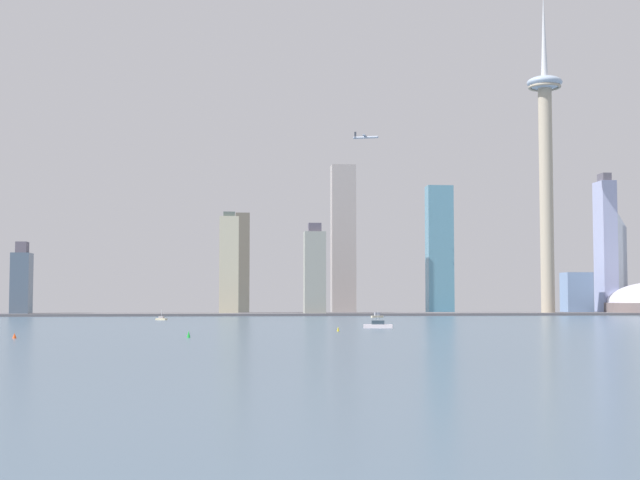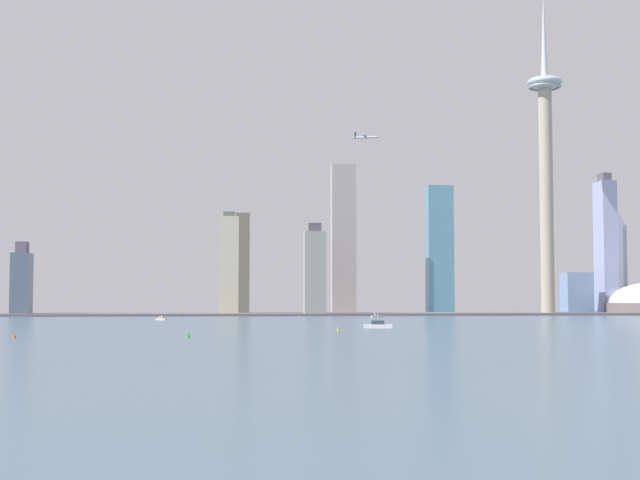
{
  "view_description": "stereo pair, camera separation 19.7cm",
  "coord_description": "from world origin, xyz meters",
  "px_view_note": "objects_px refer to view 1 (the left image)",
  "views": [
    {
      "loc": [
        -78.52,
        -357.49,
        17.42
      ],
      "look_at": [
        9.97,
        498.89,
        71.54
      ],
      "focal_mm": 51.28,
      "sensor_mm": 36.0,
      "label": 1
    },
    {
      "loc": [
        -78.33,
        -357.51,
        17.42
      ],
      "look_at": [
        9.97,
        498.89,
        71.54
      ],
      "focal_mm": 51.28,
      "sensor_mm": 36.0,
      "label": 2
    }
  ],
  "objects_px": {
    "skyscraper_6": "(439,250)",
    "skyscraper_7": "(606,246)",
    "skyscraper_5": "(315,272)",
    "skyscraper_1": "(21,282)",
    "skyscraper_8": "(343,239)",
    "boat_5": "(161,319)",
    "skyscraper_4": "(616,254)",
    "boat_1": "(378,325)",
    "channel_buoy_1": "(189,334)",
    "skyscraper_0": "(577,293)",
    "airplane": "(366,137)",
    "observation_tower": "(546,155)",
    "channel_buoy_2": "(15,336)",
    "skyscraper_2": "(229,265)",
    "skyscraper_3": "(242,263)",
    "channel_buoy_0": "(338,329)",
    "boat_6": "(377,316)"
  },
  "relations": [
    {
      "from": "skyscraper_6",
      "to": "skyscraper_7",
      "type": "distance_m",
      "value": 175.4
    },
    {
      "from": "skyscraper_5",
      "to": "skyscraper_6",
      "type": "bearing_deg",
      "value": 33.68
    },
    {
      "from": "skyscraper_1",
      "to": "skyscraper_8",
      "type": "distance_m",
      "value": 318.17
    },
    {
      "from": "boat_5",
      "to": "skyscraper_4",
      "type": "bearing_deg",
      "value": -122.04
    },
    {
      "from": "boat_1",
      "to": "channel_buoy_1",
      "type": "xyz_separation_m",
      "value": [
        -101.91,
        -111.18,
        -0.11
      ]
    },
    {
      "from": "skyscraper_4",
      "to": "skyscraper_8",
      "type": "height_order",
      "value": "skyscraper_8"
    },
    {
      "from": "skyscraper_5",
      "to": "skyscraper_8",
      "type": "bearing_deg",
      "value": 61.72
    },
    {
      "from": "skyscraper_0",
      "to": "skyscraper_4",
      "type": "xyz_separation_m",
      "value": [
        67.48,
        53.26,
        44.03
      ]
    },
    {
      "from": "airplane",
      "to": "skyscraper_0",
      "type": "bearing_deg",
      "value": 20.67
    },
    {
      "from": "observation_tower",
      "to": "channel_buoy_2",
      "type": "xyz_separation_m",
      "value": [
        -406.57,
        -475.07,
        -158.72
      ]
    },
    {
      "from": "skyscraper_4",
      "to": "skyscraper_2",
      "type": "bearing_deg",
      "value": -170.24
    },
    {
      "from": "skyscraper_0",
      "to": "skyscraper_8",
      "type": "distance_m",
      "value": 248.45
    },
    {
      "from": "skyscraper_3",
      "to": "channel_buoy_0",
      "type": "height_order",
      "value": "skyscraper_3"
    },
    {
      "from": "skyscraper_8",
      "to": "channel_buoy_0",
      "type": "height_order",
      "value": "skyscraper_8"
    },
    {
      "from": "skyscraper_0",
      "to": "skyscraper_8",
      "type": "relative_size",
      "value": 0.28
    },
    {
      "from": "channel_buoy_0",
      "to": "channel_buoy_1",
      "type": "distance_m",
      "value": 98.86
    },
    {
      "from": "airplane",
      "to": "skyscraper_4",
      "type": "bearing_deg",
      "value": 30.67
    },
    {
      "from": "skyscraper_4",
      "to": "channel_buoy_0",
      "type": "relative_size",
      "value": 55.26
    },
    {
      "from": "skyscraper_5",
      "to": "channel_buoy_2",
      "type": "relative_size",
      "value": 38.53
    },
    {
      "from": "observation_tower",
      "to": "skyscraper_5",
      "type": "bearing_deg",
      "value": -176.95
    },
    {
      "from": "boat_1",
      "to": "skyscraper_7",
      "type": "bearing_deg",
      "value": 63.95
    },
    {
      "from": "boat_6",
      "to": "skyscraper_8",
      "type": "bearing_deg",
      "value": -102.83
    },
    {
      "from": "skyscraper_1",
      "to": "skyscraper_6",
      "type": "distance_m",
      "value": 427.92
    },
    {
      "from": "skyscraper_6",
      "to": "skyscraper_7",
      "type": "xyz_separation_m",
      "value": [
        172.94,
        -29.09,
        3.29
      ]
    },
    {
      "from": "skyscraper_1",
      "to": "skyscraper_7",
      "type": "height_order",
      "value": "skyscraper_7"
    },
    {
      "from": "channel_buoy_0",
      "to": "skyscraper_5",
      "type": "bearing_deg",
      "value": 86.18
    },
    {
      "from": "skyscraper_5",
      "to": "skyscraper_8",
      "type": "distance_m",
      "value": 83.99
    },
    {
      "from": "skyscraper_7",
      "to": "boat_5",
      "type": "distance_m",
      "value": 506.28
    },
    {
      "from": "boat_6",
      "to": "skyscraper_4",
      "type": "bearing_deg",
      "value": -164.26
    },
    {
      "from": "skyscraper_2",
      "to": "skyscraper_5",
      "type": "bearing_deg",
      "value": -20.45
    },
    {
      "from": "observation_tower",
      "to": "skyscraper_1",
      "type": "relative_size",
      "value": 4.7
    },
    {
      "from": "skyscraper_0",
      "to": "airplane",
      "type": "bearing_deg",
      "value": -178.31
    },
    {
      "from": "skyscraper_8",
      "to": "skyscraper_7",
      "type": "bearing_deg",
      "value": -0.02
    },
    {
      "from": "observation_tower",
      "to": "skyscraper_6",
      "type": "distance_m",
      "value": 152.49
    },
    {
      "from": "skyscraper_1",
      "to": "skyscraper_4",
      "type": "distance_m",
      "value": 626.99
    },
    {
      "from": "skyscraper_2",
      "to": "channel_buoy_0",
      "type": "distance_m",
      "value": 432.54
    },
    {
      "from": "boat_6",
      "to": "airplane",
      "type": "xyz_separation_m",
      "value": [
        10.41,
        128.9,
        178.08
      ]
    },
    {
      "from": "observation_tower",
      "to": "skyscraper_5",
      "type": "xyz_separation_m",
      "value": [
        -233.2,
        -12.42,
        -118.38
      ]
    },
    {
      "from": "skyscraper_6",
      "to": "channel_buoy_0",
      "type": "height_order",
      "value": "skyscraper_6"
    },
    {
      "from": "skyscraper_2",
      "to": "skyscraper_6",
      "type": "height_order",
      "value": "skyscraper_6"
    },
    {
      "from": "skyscraper_5",
      "to": "boat_1",
      "type": "distance_m",
      "value": 353.31
    },
    {
      "from": "boat_6",
      "to": "channel_buoy_1",
      "type": "xyz_separation_m",
      "value": [
        -145.77,
        -377.11,
        -0.11
      ]
    },
    {
      "from": "channel_buoy_2",
      "to": "skyscraper_0",
      "type": "bearing_deg",
      "value": 48.68
    },
    {
      "from": "boat_5",
      "to": "channel_buoy_2",
      "type": "relative_size",
      "value": 4.0
    },
    {
      "from": "skyscraper_5",
      "to": "boat_5",
      "type": "bearing_deg",
      "value": -130.84
    },
    {
      "from": "skyscraper_3",
      "to": "skyscraper_0",
      "type": "bearing_deg",
      "value": -11.01
    },
    {
      "from": "skyscraper_3",
      "to": "channel_buoy_2",
      "type": "xyz_separation_m",
      "value": [
        -106.84,
        -579.99,
        -52.64
      ]
    },
    {
      "from": "skyscraper_8",
      "to": "channel_buoy_1",
      "type": "relative_size",
      "value": 52.03
    },
    {
      "from": "skyscraper_5",
      "to": "skyscraper_7",
      "type": "bearing_deg",
      "value": 11.92
    },
    {
      "from": "channel_buoy_1",
      "to": "skyscraper_0",
      "type": "bearing_deg",
      "value": 53.62
    }
  ]
}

